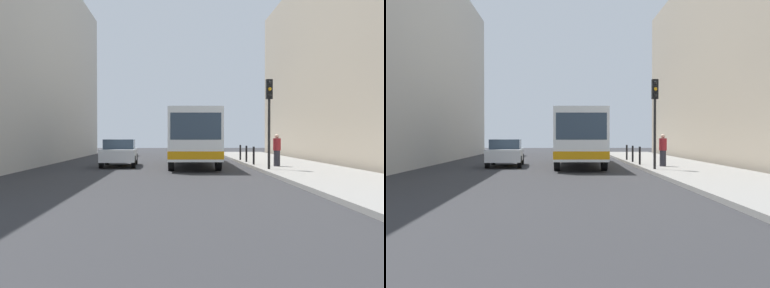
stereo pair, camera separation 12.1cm
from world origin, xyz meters
TOP-DOWN VIEW (x-y plane):
  - ground_plane at (0.00, 0.00)m, footprint 80.00×80.00m
  - sidewalk at (5.40, 0.00)m, footprint 4.40×40.00m
  - building_right at (11.50, 4.00)m, footprint 7.00×32.00m
  - bus at (0.29, 2.83)m, footprint 2.76×11.07m
  - car_beside_bus at (-3.78, 2.15)m, footprint 2.03×4.48m
  - traffic_light at (3.55, -2.29)m, footprint 0.28×0.33m
  - bollard_near at (3.45, 1.01)m, footprint 0.11×0.11m
  - bollard_mid at (3.45, 3.35)m, footprint 0.11×0.11m
  - bollard_far at (3.45, 5.69)m, footprint 0.11×0.11m
  - pedestrian_near_signal at (4.36, -0.40)m, footprint 0.38×0.38m

SIDE VIEW (x-z plane):
  - ground_plane at x=0.00m, z-range 0.00..0.00m
  - sidewalk at x=5.40m, z-range 0.00..0.15m
  - bollard_near at x=3.45m, z-range 0.15..1.10m
  - bollard_mid at x=3.45m, z-range 0.15..1.10m
  - bollard_far at x=3.45m, z-range 0.15..1.10m
  - car_beside_bus at x=-3.78m, z-range 0.04..1.52m
  - pedestrian_near_signal at x=4.36m, z-range 0.14..1.76m
  - bus at x=0.29m, z-range 0.23..3.23m
  - traffic_light at x=3.55m, z-range 0.96..5.06m
  - building_right at x=11.50m, z-range 0.00..12.72m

